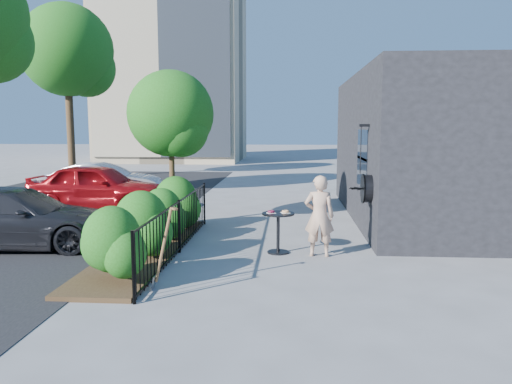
# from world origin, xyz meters

# --- Properties ---
(ground) EXTENTS (120.00, 120.00, 0.00)m
(ground) POSITION_xyz_m (0.00, 0.00, 0.00)
(ground) COLOR gray
(ground) RESTS_ON ground
(shop_building) EXTENTS (6.22, 9.00, 4.00)m
(shop_building) POSITION_xyz_m (5.50, 4.50, 2.00)
(shop_building) COLOR black
(shop_building) RESTS_ON ground
(fence) EXTENTS (0.05, 6.05, 1.10)m
(fence) POSITION_xyz_m (-1.50, 0.00, 0.56)
(fence) COLOR black
(fence) RESTS_ON ground
(planting_bed) EXTENTS (1.30, 6.00, 0.08)m
(planting_bed) POSITION_xyz_m (-2.20, 0.00, 0.04)
(planting_bed) COLOR #382616
(planting_bed) RESTS_ON ground
(shrubs) EXTENTS (1.10, 5.60, 1.24)m
(shrubs) POSITION_xyz_m (-2.10, 0.10, 0.70)
(shrubs) COLOR #1F5413
(shrubs) RESTS_ON ground
(patio_tree) EXTENTS (2.20, 2.20, 3.94)m
(patio_tree) POSITION_xyz_m (-2.24, 2.76, 2.76)
(patio_tree) COLOR #3F2B19
(patio_tree) RESTS_ON ground
(street) EXTENTS (9.00, 30.00, 0.01)m
(street) POSITION_xyz_m (-7.00, 3.00, 0.00)
(street) COLOR black
(street) RESTS_ON ground
(street_tree_far) EXTENTS (4.40, 4.40, 8.28)m
(street_tree_far) POSITION_xyz_m (-9.94, 13.96, 5.92)
(street_tree_far) COLOR #3F2B19
(street_tree_far) RESTS_ON ground
(cafe_table) EXTENTS (0.66, 0.66, 0.89)m
(cafe_table) POSITION_xyz_m (0.52, 0.12, 0.58)
(cafe_table) COLOR black
(cafe_table) RESTS_ON ground
(woman) EXTENTS (0.61, 0.42, 1.63)m
(woman) POSITION_xyz_m (1.34, -0.07, 0.81)
(woman) COLOR tan
(woman) RESTS_ON ground
(shovel) EXTENTS (0.46, 0.18, 1.36)m
(shovel) POSITION_xyz_m (-1.25, -2.33, 0.60)
(shovel) COLOR brown
(shovel) RESTS_ON ground
(car_red) EXTENTS (4.28, 1.85, 1.44)m
(car_red) POSITION_xyz_m (-5.19, 5.10, 0.72)
(car_red) COLOR #9D0D12
(car_red) RESTS_ON ground
(car_silver) EXTENTS (4.15, 1.87, 1.32)m
(car_silver) POSITION_xyz_m (-5.65, 6.75, 0.66)
(car_silver) COLOR silver
(car_silver) RESTS_ON ground
(car_darkgrey) EXTENTS (4.57, 2.22, 1.28)m
(car_darkgrey) POSITION_xyz_m (-5.09, 0.23, 0.64)
(car_darkgrey) COLOR black
(car_darkgrey) RESTS_ON ground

